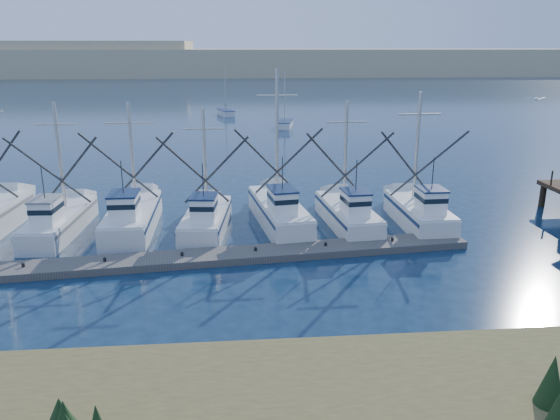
# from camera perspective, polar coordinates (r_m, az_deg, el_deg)

# --- Properties ---
(ground) EXTENTS (500.00, 500.00, 0.00)m
(ground) POSITION_cam_1_polar(r_m,az_deg,el_deg) (24.44, 4.42, -10.62)
(ground) COLOR #0C1F35
(ground) RESTS_ON ground
(floating_dock) EXTENTS (30.45, 5.31, 0.41)m
(floating_dock) POSITION_cam_1_polar(r_m,az_deg,el_deg) (29.99, -8.26, -4.97)
(floating_dock) COLOR #57524E
(floating_dock) RESTS_ON ground
(dune_ridge) EXTENTS (360.00, 60.00, 10.00)m
(dune_ridge) POSITION_cam_1_polar(r_m,az_deg,el_deg) (231.50, -4.18, 15.19)
(dune_ridge) COLOR tan
(dune_ridge) RESTS_ON ground
(trawler_fleet) EXTENTS (30.08, 9.30, 9.88)m
(trawler_fleet) POSITION_cam_1_polar(r_m,az_deg,el_deg) (34.64, -8.76, -0.69)
(trawler_fleet) COLOR silver
(trawler_fleet) RESTS_ON ground
(sailboat_near) EXTENTS (2.90, 5.43, 8.10)m
(sailboat_near) POSITION_cam_1_polar(r_m,az_deg,el_deg) (78.80, 0.50, 8.95)
(sailboat_near) COLOR silver
(sailboat_near) RESTS_ON ground
(sailboat_far) EXTENTS (3.07, 5.44, 8.10)m
(sailboat_far) POSITION_cam_1_polar(r_m,az_deg,el_deg) (93.49, -5.69, 10.10)
(sailboat_far) COLOR silver
(sailboat_far) RESTS_ON ground
(flying_gull) EXTENTS (1.17, 0.21, 0.21)m
(flying_gull) POSITION_cam_1_polar(r_m,az_deg,el_deg) (36.75, 25.17, 10.48)
(flying_gull) COLOR white
(flying_gull) RESTS_ON ground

